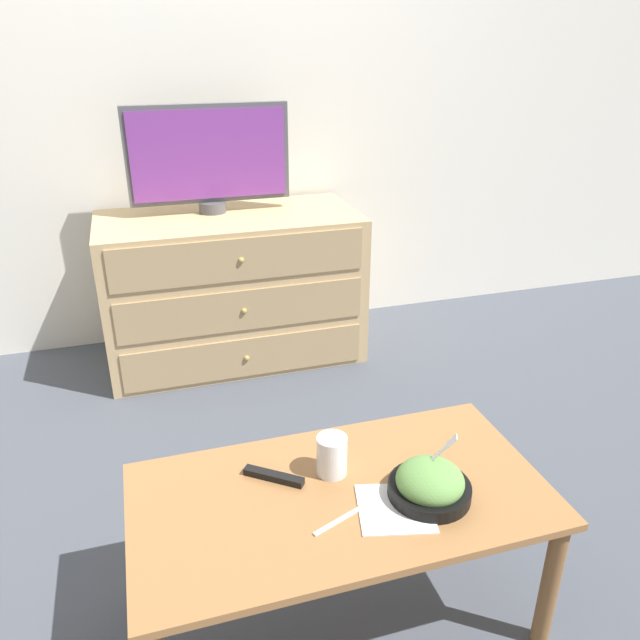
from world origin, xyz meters
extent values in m
plane|color=#474C56|center=(0.00, 0.00, 0.00)|extent=(12.00, 12.00, 0.00)
cube|color=white|center=(0.00, 0.03, 1.30)|extent=(12.00, 0.05, 2.60)
cube|color=tan|center=(0.07, -0.30, 0.34)|extent=(1.14, 0.54, 0.68)
cube|color=tan|center=(0.07, -0.57, 0.11)|extent=(1.05, 0.01, 0.18)
sphere|color=tan|center=(0.07, -0.58, 0.11)|extent=(0.02, 0.02, 0.02)
cube|color=tan|center=(0.07, -0.57, 0.34)|extent=(1.05, 0.01, 0.18)
sphere|color=tan|center=(0.07, -0.58, 0.34)|extent=(0.02, 0.02, 0.02)
cube|color=tan|center=(0.07, -0.57, 0.56)|extent=(1.05, 0.01, 0.18)
sphere|color=tan|center=(0.07, -0.58, 0.56)|extent=(0.02, 0.02, 0.02)
cylinder|color=#515156|center=(0.01, -0.23, 0.70)|extent=(0.12, 0.12, 0.05)
cube|color=#515156|center=(0.01, -0.22, 0.93)|extent=(0.70, 0.04, 0.41)
cube|color=#7A3893|center=(0.01, -0.24, 0.93)|extent=(0.66, 0.01, 0.37)
cube|color=#9E6B3D|center=(0.07, -1.85, 0.39)|extent=(0.99, 0.52, 0.02)
cylinder|color=brown|center=(0.53, -2.07, 0.19)|extent=(0.04, 0.04, 0.38)
cylinder|color=brown|center=(-0.39, -1.62, 0.19)|extent=(0.04, 0.04, 0.38)
cylinder|color=brown|center=(0.53, -1.62, 0.19)|extent=(0.04, 0.04, 0.38)
cylinder|color=black|center=(0.26, -1.92, 0.42)|extent=(0.20, 0.20, 0.03)
ellipsoid|color=#66994C|center=(0.26, -1.92, 0.45)|extent=(0.16, 0.16, 0.09)
cube|color=white|center=(0.28, -1.90, 0.49)|extent=(0.08, 0.05, 0.12)
cube|color=white|center=(0.31, -1.92, 0.54)|extent=(0.03, 0.03, 0.03)
cylinder|color=white|center=(0.07, -1.77, 0.43)|extent=(0.07, 0.07, 0.06)
cylinder|color=white|center=(0.07, -1.77, 0.45)|extent=(0.08, 0.08, 0.10)
cube|color=white|center=(0.17, -1.94, 0.40)|extent=(0.21, 0.21, 0.00)
cube|color=white|center=(0.05, -1.93, 0.40)|extent=(0.18, 0.08, 0.01)
cube|color=black|center=(-0.07, -1.76, 0.41)|extent=(0.14, 0.11, 0.02)
camera|label=1|loc=(-0.32, -2.96, 1.40)|focal=35.00mm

